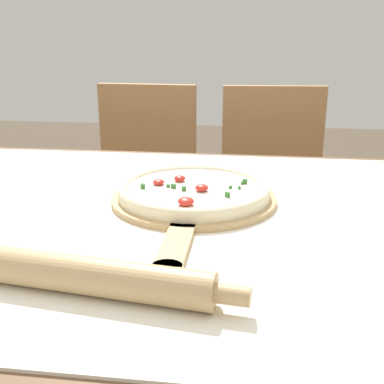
{
  "coord_description": "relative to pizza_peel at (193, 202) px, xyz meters",
  "views": [
    {
      "loc": [
        0.18,
        -0.87,
        1.09
      ],
      "look_at": [
        0.06,
        0.04,
        0.78
      ],
      "focal_mm": 45.0,
      "sensor_mm": 36.0,
      "label": 1
    }
  ],
  "objects": [
    {
      "name": "dining_table",
      "position": [
        -0.06,
        -0.05,
        -0.1
      ],
      "size": [
        1.5,
        1.03,
        0.75
      ],
      "color": "brown",
      "rests_on": "ground_plane"
    },
    {
      "name": "towel_cloth",
      "position": [
        -0.06,
        -0.05,
        -0.01
      ],
      "size": [
        1.42,
        0.95,
        0.0
      ],
      "color": "white",
      "rests_on": "dining_table"
    },
    {
      "name": "pizza_peel",
      "position": [
        0.0,
        0.0,
        0.0
      ],
      "size": [
        0.34,
        0.52,
        0.01
      ],
      "color": "tan",
      "rests_on": "towel_cloth"
    },
    {
      "name": "pizza",
      "position": [
        -0.0,
        0.02,
        0.02
      ],
      "size": [
        0.32,
        0.32,
        0.03
      ],
      "color": "beige",
      "rests_on": "pizza_peel"
    },
    {
      "name": "rolling_pin",
      "position": [
        -0.08,
        -0.37,
        0.02
      ],
      "size": [
        0.42,
        0.09,
        0.05
      ],
      "rotation": [
        0.0,
        0.0,
        -0.13
      ],
      "color": "tan",
      "rests_on": "towel_cloth"
    },
    {
      "name": "chair_left",
      "position": [
        -0.29,
        0.8,
        -0.23
      ],
      "size": [
        0.42,
        0.42,
        0.9
      ],
      "rotation": [
        0.0,
        0.0,
        -0.05
      ],
      "color": "#A37547",
      "rests_on": "ground_plane"
    },
    {
      "name": "chair_right",
      "position": [
        0.2,
        0.8,
        -0.23
      ],
      "size": [
        0.43,
        0.43,
        0.9
      ],
      "rotation": [
        0.0,
        0.0,
        0.08
      ],
      "color": "#A37547",
      "rests_on": "ground_plane"
    }
  ]
}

